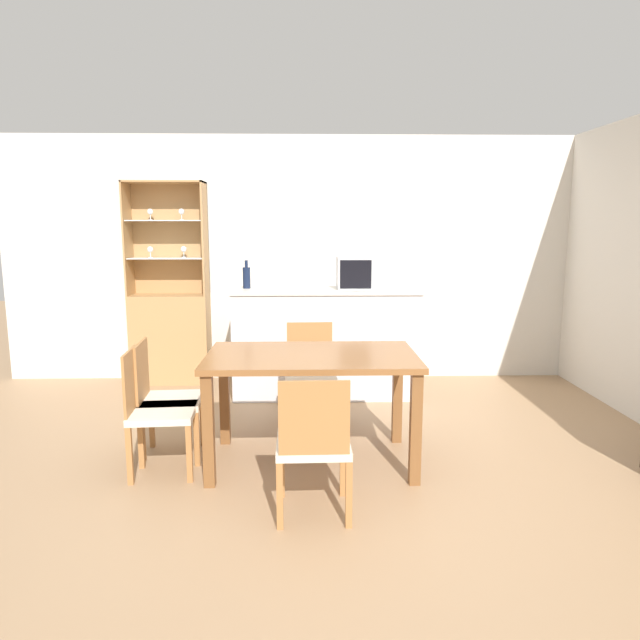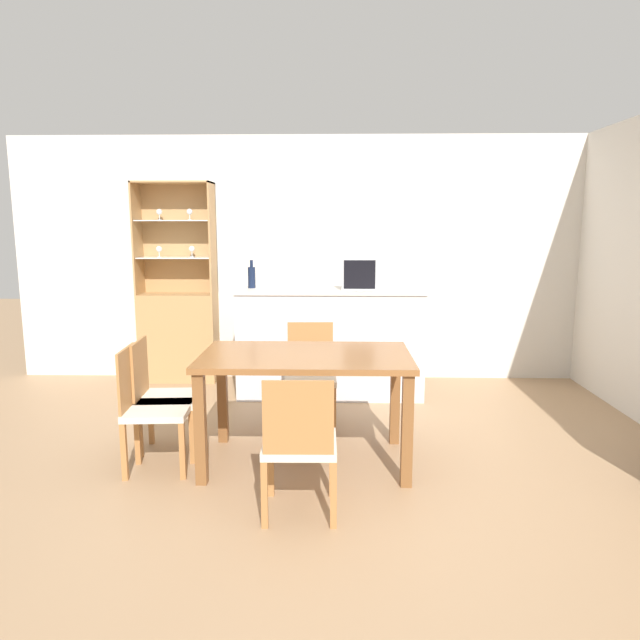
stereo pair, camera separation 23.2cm
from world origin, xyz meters
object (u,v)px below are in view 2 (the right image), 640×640
(display_cabinet, at_px, (179,323))
(microwave, at_px, (365,273))
(dining_chair_side_left_far, at_px, (163,397))
(dining_chair_head_far, at_px, (310,375))
(dining_chair_head_near, at_px, (300,444))
(dining_table, at_px, (306,369))
(wine_bottle, at_px, (252,277))
(dining_chair_side_left_near, at_px, (152,408))

(display_cabinet, height_order, microwave, display_cabinet)
(dining_chair_side_left_far, bearing_deg, dining_chair_head_far, 116.92)
(display_cabinet, distance_m, dining_chair_head_near, 3.19)
(display_cabinet, height_order, dining_chair_head_near, display_cabinet)
(dining_table, relative_size, dining_chair_side_left_far, 1.70)
(dining_chair_side_left_far, bearing_deg, microwave, 130.53)
(dining_chair_side_left_far, bearing_deg, wine_bottle, 160.38)
(dining_chair_head_near, relative_size, wine_bottle, 3.12)
(dining_chair_side_left_near, distance_m, dining_chair_head_far, 1.35)
(dining_chair_head_near, relative_size, microwave, 1.84)
(dining_chair_head_far, xyz_separation_m, microwave, (0.49, 0.88, 0.76))
(microwave, bearing_deg, dining_table, -106.68)
(dining_table, xyz_separation_m, dining_chair_head_far, (-0.00, 0.74, -0.24))
(dining_table, distance_m, dining_chair_head_far, 0.78)
(dining_chair_side_left_near, xyz_separation_m, microwave, (1.52, 1.75, 0.76))
(display_cabinet, xyz_separation_m, dining_chair_head_near, (1.45, -2.84, -0.20))
(microwave, relative_size, wine_bottle, 1.69)
(dining_chair_side_left_far, bearing_deg, dining_chair_head_near, 45.96)
(microwave, bearing_deg, dining_chair_side_left_far, -135.40)
(display_cabinet, distance_m, dining_table, 2.55)
(display_cabinet, bearing_deg, dining_chair_head_far, -43.11)
(microwave, bearing_deg, display_cabinet, 166.19)
(dining_chair_side_left_near, bearing_deg, dining_chair_head_far, 126.35)
(dining_chair_side_left_far, bearing_deg, display_cabinet, -172.21)
(dining_table, bearing_deg, dining_chair_head_near, -89.94)
(display_cabinet, height_order, dining_table, display_cabinet)
(dining_table, bearing_deg, microwave, 73.32)
(dining_table, relative_size, wine_bottle, 5.31)
(dining_table, height_order, microwave, microwave)
(dining_chair_head_near, bearing_deg, dining_chair_side_left_near, 148.36)
(dining_chair_head_far, xyz_separation_m, wine_bottle, (-0.60, 0.93, 0.72))
(dining_chair_head_near, bearing_deg, wine_bottle, 103.10)
(dining_chair_side_left_near, height_order, wine_bottle, wine_bottle)
(dining_chair_head_far, xyz_separation_m, dining_chair_side_left_far, (-1.03, -0.62, 0.00))
(display_cabinet, relative_size, dining_chair_head_far, 2.47)
(display_cabinet, distance_m, microwave, 2.07)
(dining_chair_side_left_near, distance_m, dining_chair_head_near, 1.20)
(dining_table, bearing_deg, dining_chair_side_left_far, 173.18)
(dining_table, bearing_deg, dining_chair_head_far, 90.13)
(dining_table, distance_m, wine_bottle, 1.84)
(dining_chair_side_left_near, bearing_deg, microwave, 135.18)
(microwave, bearing_deg, wine_bottle, 177.49)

